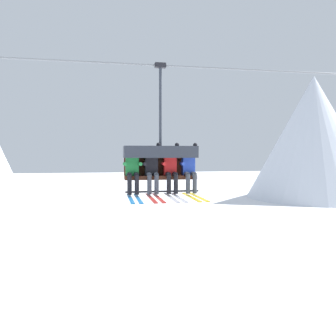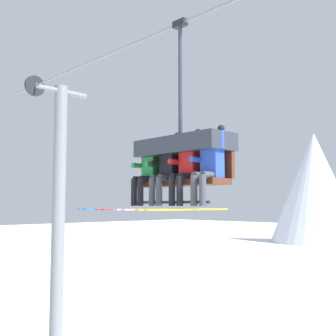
% 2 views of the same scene
% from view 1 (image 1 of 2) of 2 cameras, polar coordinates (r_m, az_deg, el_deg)
% --- Properties ---
extents(mountain_peak_central, '(17.49, 17.49, 16.61)m').
position_cam_1_polar(mountain_peak_central, '(49.01, 23.92, 4.92)').
color(mountain_peak_central, silver).
rests_on(mountain_peak_central, ground_plane).
extents(lift_cable, '(19.16, 0.05, 0.05)m').
position_cam_1_polar(lift_cable, '(9.64, 17.95, 15.79)').
color(lift_cable, slate).
extents(chairlift_chair, '(1.87, 0.74, 3.25)m').
position_cam_1_polar(chairlift_chair, '(8.45, -1.40, 2.02)').
color(chairlift_chair, '#512819').
extents(skier_green, '(0.46, 1.70, 1.23)m').
position_cam_1_polar(skier_green, '(8.15, -6.20, -0.24)').
color(skier_green, '#23843D').
extents(skier_black, '(0.48, 1.70, 1.34)m').
position_cam_1_polar(skier_black, '(8.21, -2.82, -0.07)').
color(skier_black, black).
extents(skier_red, '(0.48, 1.70, 1.34)m').
position_cam_1_polar(skier_red, '(8.28, 0.50, -0.05)').
color(skier_red, red).
extents(skier_blue, '(0.48, 1.70, 1.34)m').
position_cam_1_polar(skier_blue, '(8.39, 3.75, -0.02)').
color(skier_blue, '#2847B7').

